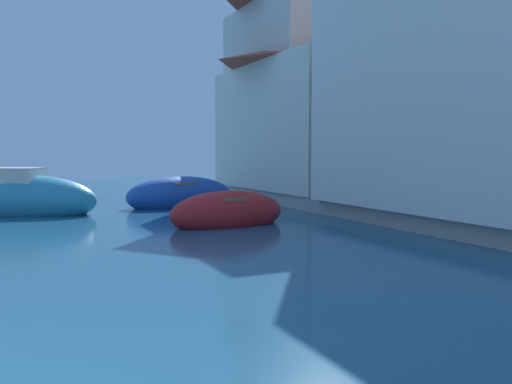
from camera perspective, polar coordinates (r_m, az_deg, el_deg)
The scene contains 8 objects.
quay_promenade at distance 5.35m, azimuth 18.05°, elevation -15.16°, with size 44.00×32.00×0.50m.
moored_boat_2 at distance 14.51m, azimuth -3.09°, elevation -2.29°, with size 3.56×1.75×1.26m.
moored_boat_3 at distance 19.67m, azimuth -8.25°, elevation -0.42°, with size 4.18×1.82×1.48m.
moored_boat_5 at distance 18.76m, azimuth -24.03°, elevation -0.64°, with size 5.11×3.98×1.91m.
waterfront_building_main at distance 16.25m, azimuth 24.90°, elevation 14.53°, with size 7.00×9.15×8.89m.
waterfront_building_annex at distance 23.12m, azimuth 6.76°, elevation 8.51°, with size 6.57×9.41×6.34m.
waterfront_building_far at distance 24.17m, azimuth 5.42°, elevation 11.44°, with size 5.62×7.14×8.95m.
quayside_tree at distance 18.34m, azimuth 18.31°, elevation 7.88°, with size 2.33×2.33×3.91m.
Camera 1 is at (0.83, -4.03, 2.01)m, focal length 36.52 mm.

